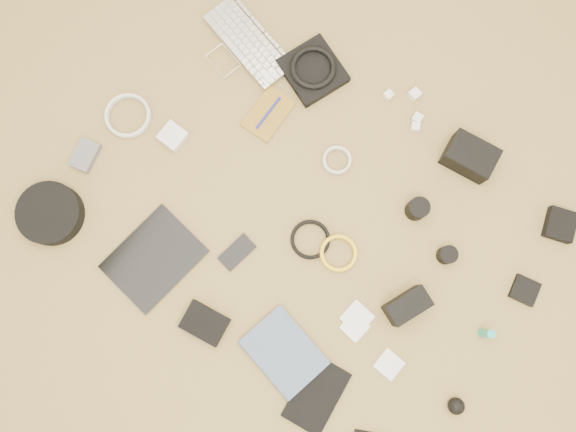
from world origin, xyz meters
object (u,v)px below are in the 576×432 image
Objects in this scene: tablet at (154,259)px; phone at (237,252)px; laptop at (238,51)px; headphone_case at (50,214)px; paperback at (262,372)px; dslr_camera at (470,157)px.

tablet is 2.41× the size of phone.
headphone_case is at bearing -85.95° from laptop.
paperback is at bearing -1.63° from headphone_case.
dslr_camera is 0.89m from paperback.
dslr_camera reaches higher than paperback.
dslr_camera is 0.76m from phone.
paperback is (0.79, -0.02, -0.02)m from headphone_case.
dslr_camera reaches higher than phone.
paperback is at bearing -34.44° from laptop.
paperback is at bearing -31.00° from phone.
phone is 0.50× the size of paperback.
headphone_case is at bearing 102.85° from paperback.
laptop is at bearing 136.73° from phone.
paperback reaches higher than tablet.
headphone_case is (-0.53, -0.22, 0.02)m from phone.
phone is 0.58× the size of headphone_case.
paperback is at bearing -105.17° from dslr_camera.
dslr_camera is 1.00m from tablet.
laptop is at bearing 113.97° from tablet.
tablet is at bearing 93.65° from paperback.
headphone_case is at bearing -145.43° from phone.
tablet is (0.17, -0.68, -0.01)m from laptop.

